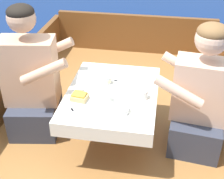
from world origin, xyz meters
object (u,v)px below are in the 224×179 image
Objects in this scene: person_port at (32,84)px; coffee_cup_starboard at (108,98)px; tin_can at (107,80)px; sandwich at (79,97)px; coffee_cup_port at (143,94)px; person_starboard at (200,101)px.

person_port is 10.49× the size of coffee_cup_starboard.
sandwich is at bearing -118.26° from tin_can.
sandwich is 0.30m from tin_can.
coffee_cup_port is (0.85, -0.08, 0.05)m from person_port.
sandwich is (-0.82, -0.20, 0.07)m from person_starboard.
coffee_cup_port reaches higher than sandwich.
person_starboard is 9.92× the size of coffee_cup_starboard.
coffee_cup_port reaches higher than tin_can.
person_starboard is (1.25, 0.01, -0.02)m from person_port.
person_port is 15.28× the size of tin_can.
coffee_cup_starboard is at bearing -77.57° from tin_can.
tin_can is (-0.05, 0.24, -0.00)m from coffee_cup_starboard.
sandwich is 0.20m from coffee_cup_starboard.
person_port reaches higher than sandwich.
tin_can is at bearing 151.29° from coffee_cup_port.
sandwich is at bearing -165.44° from coffee_cup_port.
person_starboard is 0.69m from tin_can.
person_port is 0.85m from coffee_cup_port.
person_port reaches higher than person_starboard.
coffee_cup_starboard is at bearing -158.13° from coffee_cup_port.
person_starboard reaches higher than coffee_cup_port.
coffee_cup_starboard is at bearing 22.31° from person_starboard.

